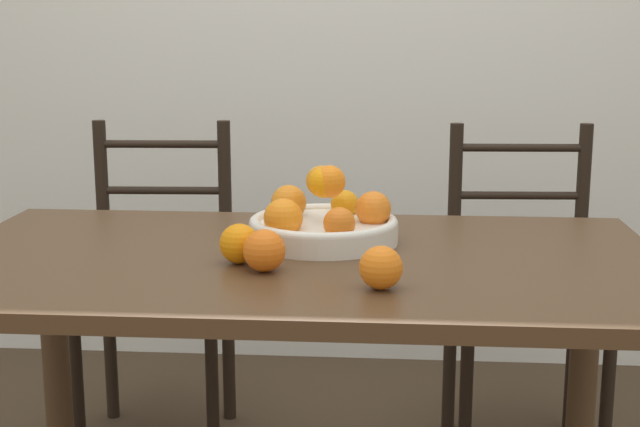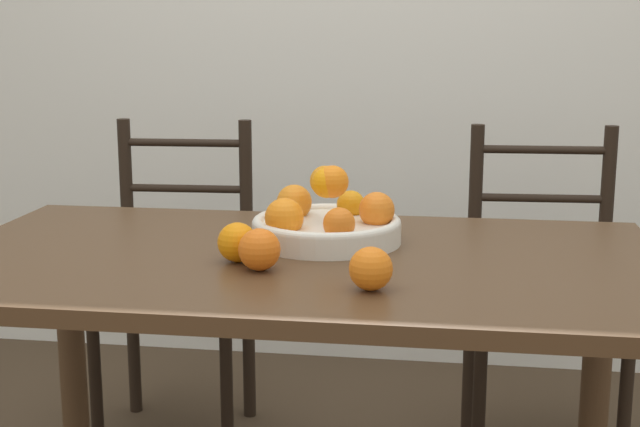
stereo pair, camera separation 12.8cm
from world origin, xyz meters
TOP-DOWN VIEW (x-y plane):
  - wall_back at (0.00, 1.47)m, footprint 8.00×0.06m
  - dining_table at (0.00, 0.00)m, footprint 1.50×0.84m
  - fruit_bowl at (0.04, 0.12)m, footprint 0.33×0.33m
  - orange_loose_0 at (-0.11, -0.07)m, footprint 0.08×0.08m
  - orange_loose_1 at (0.17, -0.23)m, footprint 0.08×0.08m
  - orange_loose_2 at (-0.06, -0.13)m, footprint 0.08×0.08m
  - chair_left at (-0.50, 0.73)m, footprint 0.44×0.42m
  - chair_right at (0.58, 0.73)m, footprint 0.44×0.42m

SIDE VIEW (x-z plane):
  - chair_left at x=-0.50m, z-range -0.02..0.94m
  - chair_right at x=0.58m, z-range -0.02..0.94m
  - dining_table at x=0.00m, z-range 0.28..1.05m
  - orange_loose_1 at x=0.17m, z-range 0.78..0.86m
  - orange_loose_0 at x=-0.11m, z-range 0.78..0.86m
  - orange_loose_2 at x=-0.06m, z-range 0.78..0.86m
  - fruit_bowl at x=0.04m, z-range 0.74..0.91m
  - wall_back at x=0.00m, z-range 0.00..2.60m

